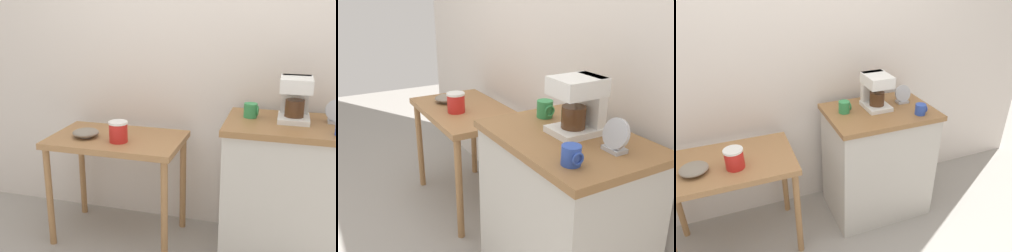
{
  "view_description": "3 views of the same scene",
  "coord_description": "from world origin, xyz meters",
  "views": [
    {
      "loc": [
        0.5,
        -2.39,
        1.59
      ],
      "look_at": [
        -0.18,
        -0.03,
        0.85
      ],
      "focal_mm": 44.74,
      "sensor_mm": 36.0,
      "label": 1
    },
    {
      "loc": [
        1.83,
        -0.98,
        1.56
      ],
      "look_at": [
        0.05,
        0.02,
        0.79
      ],
      "focal_mm": 41.71,
      "sensor_mm": 36.0,
      "label": 2
    },
    {
      "loc": [
        -0.48,
        -1.88,
        1.91
      ],
      "look_at": [
        0.24,
        -0.04,
        0.88
      ],
      "focal_mm": 34.44,
      "sensor_mm": 36.0,
      "label": 3
    }
  ],
  "objects": [
    {
      "name": "ground_plane",
      "position": [
        0.0,
        0.0,
        0.0
      ],
      "size": [
        8.0,
        8.0,
        0.0
      ],
      "primitive_type": "plane",
      "color": "gray"
    },
    {
      "name": "kitchen_counter",
      "position": [
        0.56,
        0.05,
        0.46
      ],
      "size": [
        0.8,
        0.56,
        0.91
      ],
      "color": "#BCB7AD",
      "rests_on": "ground_plane"
    },
    {
      "name": "canister_enamel",
      "position": [
        -0.51,
        -0.05,
        0.79
      ],
      "size": [
        0.12,
        0.12,
        0.13
      ],
      "color": "red",
      "rests_on": "wooden_table"
    },
    {
      "name": "wooden_table",
      "position": [
        -0.56,
        0.04,
        0.63
      ],
      "size": [
        0.87,
        0.54,
        0.73
      ],
      "color": "#9E7044",
      "rests_on": "ground_plane"
    },
    {
      "name": "back_wall",
      "position": [
        0.1,
        0.44,
        1.4
      ],
      "size": [
        4.4,
        0.1,
        2.8
      ],
      "primitive_type": "cube",
      "color": "silver",
      "rests_on": "ground_plane"
    },
    {
      "name": "bowl_stoneware",
      "position": [
        -0.75,
        -0.02,
        0.76
      ],
      "size": [
        0.17,
        0.17,
        0.06
      ],
      "color": "gray",
      "rests_on": "wooden_table"
    },
    {
      "name": "mug_tall_green",
      "position": [
        0.3,
        0.11,
        0.95
      ],
      "size": [
        0.09,
        0.08,
        0.09
      ],
      "color": "#338C4C",
      "rests_on": "kitchen_counter"
    },
    {
      "name": "coffee_maker",
      "position": [
        0.55,
        0.12,
        1.05
      ],
      "size": [
        0.18,
        0.22,
        0.26
      ],
      "color": "white",
      "rests_on": "kitchen_counter"
    }
  ]
}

